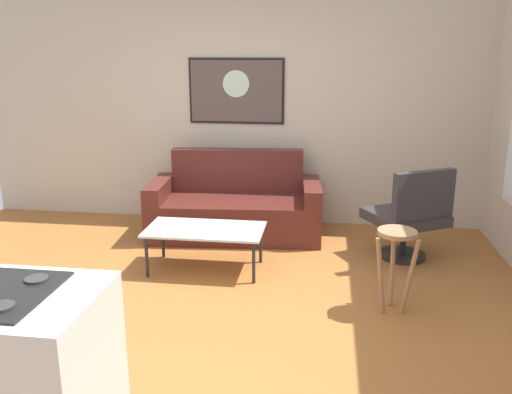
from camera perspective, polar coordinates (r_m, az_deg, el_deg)
The scene contains 7 objects.
ground at distance 4.17m, azimuth -5.28°, elevation -12.79°, with size 6.40×6.40×0.04m, color #9A5D2B.
back_wall at distance 6.08m, azimuth -0.44°, elevation 10.31°, with size 6.40×0.05×2.80m, color #C0B5A1.
couch at distance 5.77m, azimuth -2.22°, elevation -1.23°, with size 1.88×0.96×0.89m.
coffee_table at distance 4.83m, azimuth -5.49°, elevation -3.72°, with size 1.06×0.56×0.40m.
armchair at distance 5.21m, azimuth 16.26°, elevation -1.87°, with size 0.85×0.84×0.91m.
bar_stool at distance 4.15m, azimuth 14.80°, elevation -5.63°, with size 0.34×0.33×0.66m.
wall_painting at distance 6.06m, azimuth -2.13°, elevation 11.32°, with size 1.08×0.03×0.73m.
Camera 1 is at (0.87, -3.57, 1.95)m, focal length 37.22 mm.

